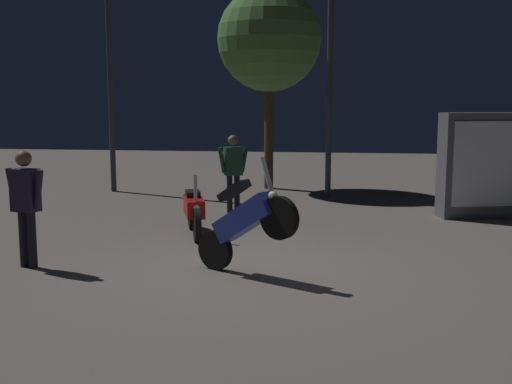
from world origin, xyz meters
The scene contains 9 objects.
ground_plane centered at (0.00, 0.00, 0.00)m, with size 40.00×40.00×0.00m, color #605951.
motorcycle_blue_foreground centered at (0.00, -0.32, 0.74)m, with size 1.48×0.93×1.63m.
motorcycle_red_parked_left centered at (-1.29, 2.11, 0.44)m, with size 0.62×1.61×1.11m.
person_rider_beside centered at (-1.00, 4.44, 0.97)m, with size 0.64×0.37×1.63m.
person_bystander_far centered at (-3.12, -0.28, 0.99)m, with size 0.66×0.33×1.66m.
streetlamp_near centered at (0.92, 6.85, 3.35)m, with size 0.36×0.36×5.32m.
streetlamp_far centered at (-4.61, 7.07, 3.48)m, with size 0.36×0.36×5.55m.
tree_left_bg centered at (-0.69, 8.18, 3.89)m, with size 2.71×2.71×5.27m.
kiosk_billboard centered at (4.00, 4.61, 1.05)m, with size 1.67×0.88×2.10m.
Camera 1 is at (1.25, -8.42, 2.35)m, focal length 44.07 mm.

